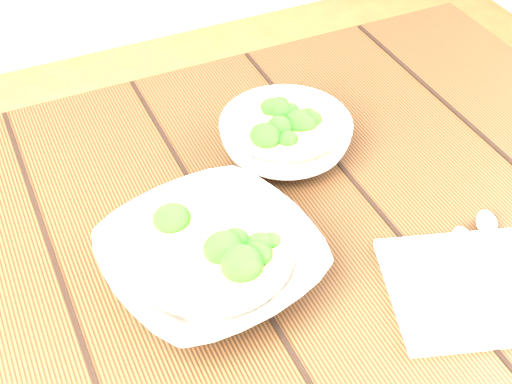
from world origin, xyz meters
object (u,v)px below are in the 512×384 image
at_px(table, 246,304).
at_px(trivet, 223,213).
at_px(soup_bowl_back, 285,137).
at_px(soup_bowl_front, 211,260).
at_px(napkin, 476,287).

xyz_separation_m(table, trivet, (-0.01, 0.05, 0.13)).
bearing_deg(trivet, table, -80.58).
distance_m(table, soup_bowl_back, 0.23).
xyz_separation_m(soup_bowl_front, napkin, (0.27, -0.14, -0.03)).
xyz_separation_m(soup_bowl_front, soup_bowl_back, (0.18, 0.17, -0.00)).
height_order(soup_bowl_back, trivet, soup_bowl_back).
height_order(table, trivet, trivet).
height_order(table, soup_bowl_front, soup_bowl_front).
distance_m(trivet, napkin, 0.32).
bearing_deg(table, trivet, 99.42).
bearing_deg(napkin, soup_bowl_back, 124.38).
relative_size(table, soup_bowl_back, 5.38).
distance_m(table, napkin, 0.30).
bearing_deg(soup_bowl_front, trivet, 59.37).
distance_m(soup_bowl_front, soup_bowl_back, 0.24).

